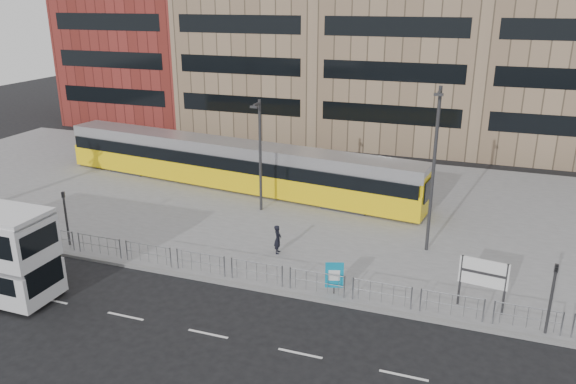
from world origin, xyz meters
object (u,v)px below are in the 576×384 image
(tram, at_px, (232,164))
(ad_panel, at_px, (334,276))
(lamp_post_west, at_px, (260,151))
(lamp_post_east, at_px, (434,165))
(station_sign, at_px, (483,275))
(pedestrian, at_px, (278,239))
(traffic_light_east, at_px, (553,290))
(traffic_light_west, at_px, (65,211))

(tram, relative_size, ad_panel, 17.85)
(lamp_post_west, xyz_separation_m, lamp_post_east, (10.72, -2.55, 0.88))
(ad_panel, distance_m, lamp_post_east, 8.12)
(tram, height_order, lamp_post_east, lamp_post_east)
(ad_panel, bearing_deg, tram, 113.16)
(station_sign, relative_size, pedestrian, 1.50)
(lamp_post_east, bearing_deg, traffic_light_east, -49.50)
(station_sign, distance_m, lamp_post_west, 15.94)
(station_sign, relative_size, lamp_post_west, 0.33)
(tram, xyz_separation_m, lamp_post_west, (3.75, -3.77, 2.26))
(lamp_post_west, bearing_deg, tram, 134.88)
(tram, distance_m, lamp_post_east, 16.11)
(ad_panel, xyz_separation_m, lamp_post_east, (3.47, 6.23, 3.87))
(pedestrian, bearing_deg, traffic_light_west, 95.99)
(lamp_post_west, bearing_deg, ad_panel, -50.45)
(traffic_light_east, xyz_separation_m, lamp_post_west, (-16.23, 8.99, 1.94))
(traffic_light_east, bearing_deg, tram, 152.15)
(tram, relative_size, traffic_light_east, 9.07)
(tram, relative_size, lamp_post_east, 3.18)
(station_sign, xyz_separation_m, traffic_light_east, (2.60, -1.05, 0.33))
(pedestrian, bearing_deg, lamp_post_east, -76.31)
(lamp_post_east, bearing_deg, station_sign, -61.71)
(pedestrian, relative_size, traffic_light_east, 0.51)
(pedestrian, relative_size, traffic_light_west, 0.51)
(station_sign, relative_size, traffic_light_east, 0.77)
(tram, distance_m, traffic_light_west, 12.95)
(pedestrian, height_order, lamp_post_west, lamp_post_west)
(ad_panel, distance_m, lamp_post_west, 11.78)
(station_sign, height_order, pedestrian, station_sign)
(traffic_light_east, bearing_deg, ad_panel, -176.64)
(tram, height_order, pedestrian, tram)
(station_sign, bearing_deg, ad_panel, -165.04)
(pedestrian, distance_m, lamp_post_east, 8.98)
(ad_panel, relative_size, traffic_light_west, 0.51)
(pedestrian, xyz_separation_m, lamp_post_west, (-3.28, 5.59, 3.13))
(traffic_light_west, bearing_deg, station_sign, -19.21)
(ad_panel, relative_size, lamp_post_west, 0.22)
(station_sign, distance_m, traffic_light_east, 2.82)
(lamp_post_west, height_order, lamp_post_east, lamp_post_east)
(pedestrian, height_order, lamp_post_east, lamp_post_east)
(traffic_light_east, height_order, lamp_post_west, lamp_post_west)
(ad_panel, relative_size, traffic_light_east, 0.51)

